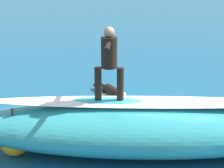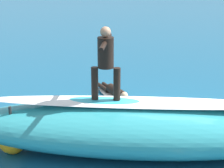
% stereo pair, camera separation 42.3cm
% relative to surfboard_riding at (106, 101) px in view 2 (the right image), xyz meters
% --- Properties ---
extents(ground_plane, '(120.00, 120.00, 0.00)m').
position_rel_surfboard_riding_xyz_m(ground_plane, '(-1.48, -1.65, -1.22)').
color(ground_plane, '#145175').
extents(wave_crest, '(8.45, 3.68, 1.17)m').
position_rel_surfboard_riding_xyz_m(wave_crest, '(-0.73, -0.14, -0.63)').
color(wave_crest, teal).
rests_on(wave_crest, ground_plane).
extents(wave_foam_lip, '(6.98, 2.05, 0.08)m').
position_rel_surfboard_riding_xyz_m(wave_foam_lip, '(-0.73, -0.14, -0.01)').
color(wave_foam_lip, white).
rests_on(wave_foam_lip, wave_crest).
extents(surfboard_riding, '(2.07, 0.83, 0.10)m').
position_rel_surfboard_riding_xyz_m(surfboard_riding, '(0.00, 0.00, 0.00)').
color(surfboard_riding, '#33B2D1').
rests_on(surfboard_riding, wave_crest).
extents(surfer_riding, '(0.65, 1.56, 1.65)m').
position_rel_surfboard_riding_xyz_m(surfer_riding, '(0.00, 0.00, 1.01)').
color(surfer_riding, black).
rests_on(surfer_riding, surfboard_riding).
extents(surfboard_paddling, '(1.98, 2.16, 0.07)m').
position_rel_surfboard_riding_xyz_m(surfboard_paddling, '(0.59, -3.38, -1.18)').
color(surfboard_paddling, silver).
rests_on(surfboard_paddling, ground_plane).
extents(surfer_paddling, '(1.35, 1.51, 0.33)m').
position_rel_surfboard_riding_xyz_m(surfer_paddling, '(0.68, -3.49, -1.01)').
color(surfer_paddling, black).
rests_on(surfer_paddling, surfboard_paddling).
extents(buoy_marker, '(0.67, 0.67, 1.14)m').
position_rel_surfboard_riding_xyz_m(buoy_marker, '(2.04, 0.67, -0.88)').
color(buoy_marker, orange).
rests_on(buoy_marker, ground_plane).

